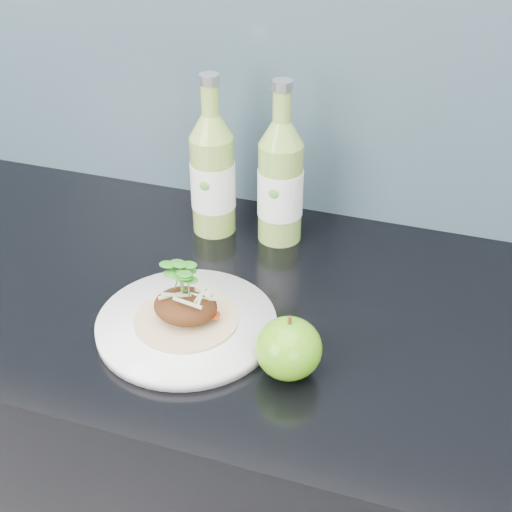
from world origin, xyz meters
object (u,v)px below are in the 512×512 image
object	(u,v)px
green_apple	(289,348)
cider_bottle_right	(280,182)
dinner_plate	(187,325)
cider_bottle_left	(213,175)

from	to	relation	value
green_apple	cider_bottle_right	world-z (taller)	cider_bottle_right
dinner_plate	cider_bottle_right	xyz separation A→B (m)	(0.05, 0.27, 0.09)
dinner_plate	cider_bottle_left	world-z (taller)	cider_bottle_left
dinner_plate	cider_bottle_right	bearing A→B (deg)	79.64
green_apple	cider_bottle_left	distance (m)	0.38
dinner_plate	cider_bottle_left	distance (m)	0.29
green_apple	dinner_plate	bearing A→B (deg)	166.05
dinner_plate	green_apple	xyz separation A→B (m)	(0.16, -0.04, 0.03)
cider_bottle_left	cider_bottle_right	size ratio (longest dim) A/B	1.00
cider_bottle_left	cider_bottle_right	xyz separation A→B (m)	(0.11, 0.01, 0.00)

